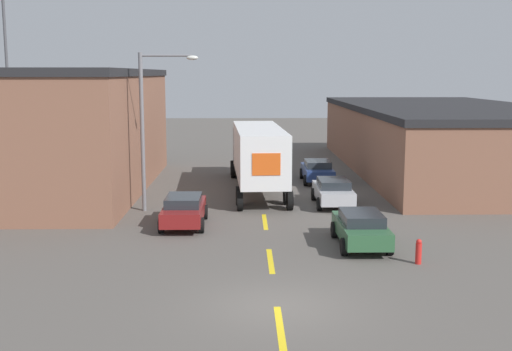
{
  "coord_description": "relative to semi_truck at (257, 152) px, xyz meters",
  "views": [
    {
      "loc": [
        -0.95,
        -17.87,
        6.72
      ],
      "look_at": [
        -0.4,
        11.38,
        2.06
      ],
      "focal_mm": 45.0,
      "sensor_mm": 36.0,
      "label": 1
    }
  ],
  "objects": [
    {
      "name": "street_lamp",
      "position": [
        -5.35,
        -5.56,
        2.28
      ],
      "size": [
        2.87,
        0.32,
        7.72
      ],
      "color": "slate",
      "rests_on": "ground_plane"
    },
    {
      "name": "parked_car_right_near",
      "position": [
        3.83,
        -12.34,
        -1.51
      ],
      "size": [
        1.93,
        4.26,
        1.38
      ],
      "color": "#2D5B38",
      "rests_on": "ground_plane"
    },
    {
      "name": "parked_car_left_far",
      "position": [
        -3.44,
        -8.81,
        -1.51
      ],
      "size": [
        1.93,
        4.26,
        1.38
      ],
      "color": "maroon",
      "rests_on": "ground_plane"
    },
    {
      "name": "ground_plane",
      "position": [
        0.19,
        -18.91,
        -2.26
      ],
      "size": [
        160.0,
        160.0,
        0.0
      ],
      "primitive_type": "plane",
      "color": "#56514C"
    },
    {
      "name": "parked_car_right_mid",
      "position": [
        3.83,
        -4.43,
        -1.51
      ],
      "size": [
        1.93,
        4.26,
        1.38
      ],
      "color": "#B2B2B7",
      "rests_on": "ground_plane"
    },
    {
      "name": "warehouse_right",
      "position": [
        13.13,
        7.47,
        0.04
      ],
      "size": [
        12.7,
        28.7,
        4.59
      ],
      "color": "brown",
      "rests_on": "ground_plane"
    },
    {
      "name": "road_centerline",
      "position": [
        0.19,
        -14.3,
        -2.25
      ],
      "size": [
        0.2,
        15.52,
        0.01
      ],
      "color": "yellow",
      "rests_on": "ground_plane"
    },
    {
      "name": "parked_car_right_far",
      "position": [
        3.83,
        2.72,
        -1.51
      ],
      "size": [
        1.93,
        4.26,
        1.38
      ],
      "color": "navy",
      "rests_on": "ground_plane"
    },
    {
      "name": "fire_hydrant",
      "position": [
        5.46,
        -14.77,
        -1.8
      ],
      "size": [
        0.22,
        0.22,
        0.91
      ],
      "color": "red",
      "rests_on": "ground_plane"
    },
    {
      "name": "semi_truck",
      "position": [
        0.0,
        0.0,
        0.0
      ],
      "size": [
        3.36,
        13.24,
        3.77
      ],
      "rotation": [
        0.0,
        0.0,
        0.05
      ],
      "color": "black",
      "rests_on": "ground_plane"
    },
    {
      "name": "warehouse_left",
      "position": [
        -12.04,
        0.58,
        1.24
      ],
      "size": [
        11.3,
        20.02,
        6.98
      ],
      "color": "brown",
      "rests_on": "ground_plane"
    }
  ]
}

